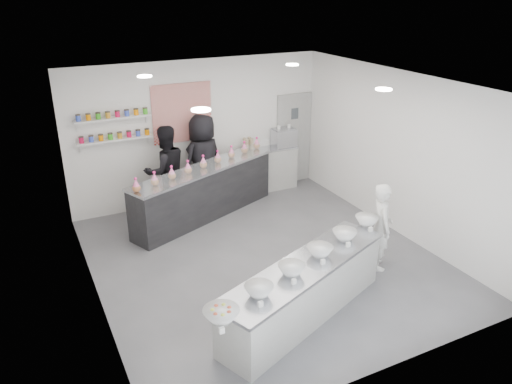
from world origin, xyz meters
TOP-DOWN VIEW (x-y plane):
  - floor at (0.00, 0.00)m, footprint 6.00×6.00m
  - ceiling at (0.00, 0.00)m, footprint 6.00×6.00m
  - back_wall at (0.00, 3.00)m, footprint 5.50×0.00m
  - left_wall at (-2.75, 0.00)m, footprint 0.00×6.00m
  - right_wall at (2.75, 0.00)m, footprint 0.00×6.00m
  - back_door at (2.30, 2.97)m, footprint 0.88×0.04m
  - pattern_panel at (-0.35, 2.98)m, footprint 1.25×0.03m
  - jar_shelf_lower at (-1.75, 2.90)m, footprint 1.45×0.22m
  - jar_shelf_upper at (-1.75, 2.90)m, footprint 1.45×0.22m
  - preserve_jars at (-1.75, 2.88)m, footprint 1.45×0.10m
  - downlight_0 at (-1.40, -1.00)m, footprint 0.24×0.24m
  - downlight_1 at (1.40, -1.00)m, footprint 0.24×0.24m
  - downlight_2 at (-1.40, 1.60)m, footprint 0.24×0.24m
  - downlight_3 at (1.40, 1.60)m, footprint 0.24×0.24m
  - prep_counter at (-0.21, -1.64)m, footprint 3.09×1.78m
  - back_bar at (-0.28, 2.06)m, footprint 3.36×1.88m
  - sneeze_guard at (-0.16, 1.79)m, footprint 3.08×1.31m
  - espresso_ledge at (1.55, 2.78)m, footprint 1.31×0.42m
  - espresso_machine at (1.93, 2.78)m, footprint 0.52×0.36m
  - cup_stacks at (1.04, 2.78)m, footprint 0.24×0.24m
  - prep_bowls at (-0.21, -1.64)m, footprint 3.54×1.79m
  - label_cards at (-0.40, -2.11)m, footprint 3.31×0.04m
  - cookie_bags at (-0.28, 2.06)m, footprint 3.14×1.43m
  - woman_prep at (1.60, -1.04)m, footprint 0.55×0.64m
  - staff_left at (-0.90, 2.52)m, footprint 0.97×0.79m
  - staff_right at (-0.08, 2.60)m, footprint 1.12×0.91m

SIDE VIEW (x-z plane):
  - floor at x=0.00m, z-range 0.00..0.00m
  - prep_counter at x=-0.21m, z-range 0.00..0.83m
  - espresso_ledge at x=1.55m, z-range 0.00..0.98m
  - back_bar at x=-0.28m, z-range 0.00..1.05m
  - woman_prep at x=1.60m, z-range 0.00..1.48m
  - label_cards at x=-0.40m, z-range 0.83..0.90m
  - prep_bowls at x=-0.21m, z-range 0.83..0.98m
  - staff_left at x=-0.90m, z-range 0.00..1.86m
  - staff_right at x=-0.08m, z-range 0.00..1.97m
  - back_door at x=2.30m, z-range 0.00..2.10m
  - cup_stacks at x=1.04m, z-range 0.98..1.28m
  - espresso_machine at x=1.93m, z-range 0.98..1.37m
  - cookie_bags at x=-0.28m, z-range 1.05..1.31m
  - sneeze_guard at x=-0.16m, z-range 1.05..1.33m
  - back_wall at x=0.00m, z-range -1.25..4.25m
  - left_wall at x=-2.75m, z-range -1.50..4.50m
  - right_wall at x=2.75m, z-range -1.50..4.50m
  - jar_shelf_lower at x=-1.75m, z-range 1.58..1.62m
  - preserve_jars at x=-1.75m, z-range 1.60..2.16m
  - pattern_panel at x=-0.35m, z-range 1.35..2.55m
  - jar_shelf_upper at x=-1.75m, z-range 2.00..2.04m
  - downlight_0 at x=-1.40m, z-range 2.97..2.99m
  - downlight_1 at x=1.40m, z-range 2.97..2.99m
  - downlight_2 at x=-1.40m, z-range 2.97..2.99m
  - downlight_3 at x=1.40m, z-range 2.97..2.99m
  - ceiling at x=0.00m, z-range 3.00..3.00m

